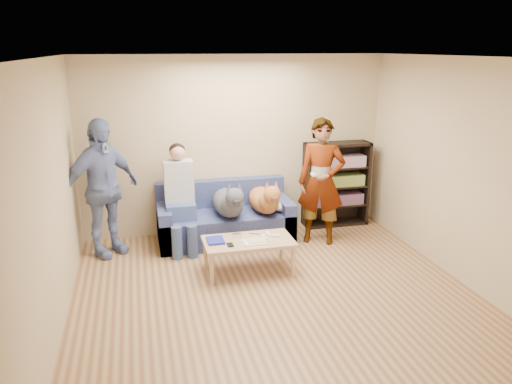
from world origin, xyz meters
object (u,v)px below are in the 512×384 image
object	(u,v)px
person_seated	(180,193)
person_standing_left	(102,188)
dog_gray	(229,202)
coffee_table	(248,243)
person_standing_right	(321,182)
camera_silver	(237,235)
dog_tan	(265,200)
sofa	(224,221)
bookshelf	(336,182)
notebook_blue	(215,240)

from	to	relation	value
person_seated	person_standing_left	bearing A→B (deg)	-178.61
person_standing_left	dog_gray	xyz separation A→B (m)	(1.67, -0.09, -0.29)
person_seated	coffee_table	bearing A→B (deg)	-54.73
person_standing_right	camera_silver	size ratio (longest dim) A/B	16.13
person_seated	dog_gray	size ratio (longest dim) A/B	1.18
camera_silver	dog_gray	distance (m)	0.81
dog_tan	person_standing_right	bearing A→B (deg)	-14.58
camera_silver	sofa	bearing A→B (deg)	88.43
bookshelf	person_standing_right	bearing A→B (deg)	-127.47
camera_silver	sofa	distance (m)	1.04
camera_silver	bookshelf	size ratio (longest dim) A/B	0.08
camera_silver	dog_tan	bearing A→B (deg)	54.79
sofa	dog_gray	world-z (taller)	dog_gray
person_standing_right	person_seated	size ratio (longest dim) A/B	1.21
person_seated	sofa	bearing A→B (deg)	11.33
dog_gray	coffee_table	bearing A→B (deg)	-85.91
sofa	dog_tan	bearing A→B (deg)	-21.28
bookshelf	notebook_blue	bearing A→B (deg)	-147.67
coffee_table	dog_gray	bearing A→B (deg)	94.09
person_seated	dog_gray	xyz separation A→B (m)	(0.66, -0.12, -0.14)
notebook_blue	coffee_table	distance (m)	0.41
notebook_blue	camera_silver	size ratio (longest dim) A/B	2.36
person_standing_right	coffee_table	distance (m)	1.51
person_seated	dog_gray	bearing A→B (deg)	-10.06
bookshelf	sofa	bearing A→B (deg)	-172.60
camera_silver	coffee_table	distance (m)	0.18
person_seated	dog_tan	distance (m)	1.19
camera_silver	dog_gray	size ratio (longest dim) A/B	0.09
notebook_blue	bookshelf	world-z (taller)	bookshelf
dog_tan	bookshelf	size ratio (longest dim) A/B	0.89
person_seated	bookshelf	distance (m)	2.46
bookshelf	camera_silver	bearing A→B (deg)	-145.33
person_standing_left	dog_tan	xyz separation A→B (m)	(2.19, -0.06, -0.30)
dog_gray	person_seated	bearing A→B (deg)	169.94
dog_tan	bookshelf	bearing A→B (deg)	19.67
notebook_blue	sofa	size ratio (longest dim) A/B	0.14
sofa	coffee_table	bearing A→B (deg)	-85.44
dog_tan	person_standing_left	bearing A→B (deg)	178.37
person_seated	bookshelf	bearing A→B (deg)	8.43
person_seated	dog_tan	world-z (taller)	person_seated
notebook_blue	camera_silver	bearing A→B (deg)	14.04
dog_tan	coffee_table	xyz separation A→B (m)	(-0.46, -0.94, -0.25)
person_seated	coffee_table	xyz separation A→B (m)	(0.72, -1.02, -0.40)
dog_tan	sofa	bearing A→B (deg)	158.72
coffee_table	notebook_blue	bearing A→B (deg)	172.87
person_standing_right	camera_silver	world-z (taller)	person_standing_right
dog_tan	coffee_table	size ratio (longest dim) A/B	1.05
notebook_blue	person_seated	distance (m)	1.08
person_standing_right	dog_tan	size ratio (longest dim) A/B	1.54
sofa	coffee_table	world-z (taller)	sofa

